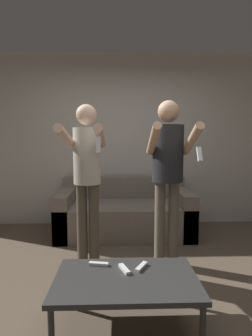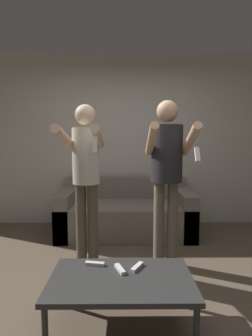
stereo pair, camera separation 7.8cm
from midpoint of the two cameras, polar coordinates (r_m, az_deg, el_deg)
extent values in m
plane|color=brown|center=(2.56, -0.17, -25.91)|extent=(14.00, 14.00, 0.00)
cube|color=#B7B2A8|center=(4.23, -0.99, 6.00)|extent=(6.40, 0.06, 2.70)
cube|color=slate|center=(3.87, -0.83, -10.90)|extent=(1.89, 0.92, 0.45)
cube|color=slate|center=(4.14, -0.92, -4.20)|extent=(1.89, 0.16, 0.33)
cube|color=slate|center=(3.92, -13.42, -9.45)|extent=(0.20, 0.92, 0.63)
cube|color=slate|center=(3.95, 11.67, -9.31)|extent=(0.20, 0.92, 0.63)
cylinder|color=brown|center=(2.89, -10.31, -12.23)|extent=(0.11, 0.11, 0.90)
cylinder|color=brown|center=(2.87, -7.76, -12.29)|extent=(0.11, 0.11, 0.90)
cylinder|color=beige|center=(2.74, -9.30, 2.61)|extent=(0.28, 0.28, 0.58)
sphere|color=beige|center=(2.75, -9.45, 11.38)|extent=(0.21, 0.21, 0.21)
cylinder|color=beige|center=(2.47, -13.98, 6.60)|extent=(0.08, 0.61, 0.21)
cylinder|color=beige|center=(2.43, -6.50, 6.75)|extent=(0.08, 0.61, 0.21)
cube|color=white|center=(2.13, -7.12, 5.05)|extent=(0.04, 0.06, 0.13)
cylinder|color=#6B6051|center=(2.89, 6.56, -12.01)|extent=(0.11, 0.11, 0.92)
cylinder|color=#6B6051|center=(2.91, 9.48, -11.90)|extent=(0.11, 0.11, 0.92)
cylinder|color=#232328|center=(2.76, 8.26, 3.14)|extent=(0.33, 0.33, 0.59)
sphere|color=tan|center=(2.77, 8.39, 12.11)|extent=(0.22, 0.22, 0.22)
cylinder|color=tan|center=(2.49, 5.10, 6.12)|extent=(0.08, 0.52, 0.32)
cylinder|color=tan|center=(2.56, 13.31, 5.98)|extent=(0.08, 0.52, 0.32)
cube|color=white|center=(2.33, 14.78, 2.93)|extent=(0.04, 0.08, 0.13)
cube|color=#2D2D2D|center=(2.01, -1.16, -23.18)|extent=(1.01, 0.60, 0.04)
cylinder|color=#2D2D2D|center=(1.95, -17.24, -31.26)|extent=(0.04, 0.04, 0.35)
cylinder|color=#2D2D2D|center=(1.96, 15.04, -31.00)|extent=(0.04, 0.04, 0.35)
cylinder|color=#2D2D2D|center=(2.38, -13.60, -23.79)|extent=(0.04, 0.04, 0.35)
cylinder|color=#2D2D2D|center=(2.38, 11.09, -23.63)|extent=(0.04, 0.04, 0.35)
cube|color=white|center=(2.08, -1.51, -21.14)|extent=(0.09, 0.15, 0.02)
cube|color=white|center=(2.12, 2.23, -20.70)|extent=(0.11, 0.15, 0.02)
cube|color=white|center=(2.17, -7.06, -20.04)|extent=(0.15, 0.06, 0.02)
camera|label=1|loc=(0.04, -90.69, -0.07)|focal=28.00mm
camera|label=2|loc=(0.04, 89.31, 0.07)|focal=28.00mm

